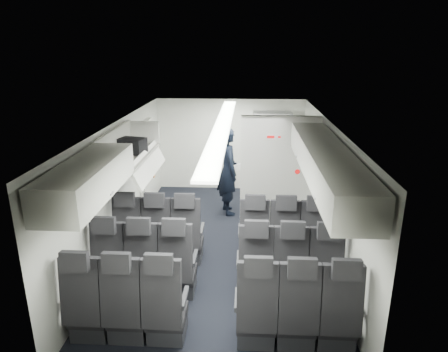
# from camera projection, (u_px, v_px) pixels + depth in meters

# --- Properties ---
(cabin_shell) EXTENTS (3.41, 6.01, 2.16)m
(cabin_shell) POSITION_uv_depth(u_px,v_px,m) (223.00, 185.00, 6.53)
(cabin_shell) COLOR black
(cabin_shell) RESTS_ON ground
(seat_row_front) EXTENTS (3.33, 0.56, 1.24)m
(seat_row_front) POSITION_uv_depth(u_px,v_px,m) (221.00, 240.00, 6.25)
(seat_row_front) COLOR black
(seat_row_front) RESTS_ON cabin_shell
(seat_row_mid) EXTENTS (3.33, 0.56, 1.24)m
(seat_row_mid) POSITION_uv_depth(u_px,v_px,m) (216.00, 270.00, 5.39)
(seat_row_mid) COLOR black
(seat_row_mid) RESTS_ON cabin_shell
(seat_row_rear) EXTENTS (3.33, 0.56, 1.24)m
(seat_row_rear) POSITION_uv_depth(u_px,v_px,m) (210.00, 312.00, 4.54)
(seat_row_rear) COLOR black
(seat_row_rear) RESTS_ON cabin_shell
(overhead_bin_left_rear) EXTENTS (0.53, 1.80, 0.40)m
(overhead_bin_left_rear) POSITION_uv_depth(u_px,v_px,m) (88.00, 180.00, 4.48)
(overhead_bin_left_rear) COLOR silver
(overhead_bin_left_rear) RESTS_ON cabin_shell
(overhead_bin_left_front_open) EXTENTS (0.64, 1.70, 0.72)m
(overhead_bin_left_front_open) POSITION_uv_depth(u_px,v_px,m) (129.00, 151.00, 6.18)
(overhead_bin_left_front_open) COLOR #9E9E93
(overhead_bin_left_front_open) RESTS_ON cabin_shell
(overhead_bin_right_rear) EXTENTS (0.53, 1.80, 0.40)m
(overhead_bin_right_rear) POSITION_uv_depth(u_px,v_px,m) (340.00, 184.00, 4.33)
(overhead_bin_right_rear) COLOR silver
(overhead_bin_right_rear) RESTS_ON cabin_shell
(overhead_bin_right_front) EXTENTS (0.53, 1.70, 0.40)m
(overhead_bin_right_front) POSITION_uv_depth(u_px,v_px,m) (314.00, 146.00, 5.99)
(overhead_bin_right_front) COLOR silver
(overhead_bin_right_front) RESTS_ON cabin_shell
(bulkhead_partition) EXTENTS (1.40, 0.15, 2.13)m
(bulkhead_partition) POSITION_uv_depth(u_px,v_px,m) (279.00, 174.00, 7.25)
(bulkhead_partition) COLOR silver
(bulkhead_partition) RESTS_ON cabin_shell
(galley_unit) EXTENTS (0.85, 0.52, 1.90)m
(galley_unit) POSITION_uv_depth(u_px,v_px,m) (271.00, 154.00, 9.11)
(galley_unit) COLOR #939399
(galley_unit) RESTS_ON cabin_shell
(boarding_door) EXTENTS (0.12, 1.27, 1.86)m
(boarding_door) POSITION_uv_depth(u_px,v_px,m) (147.00, 166.00, 8.14)
(boarding_door) COLOR silver
(boarding_door) RESTS_ON cabin_shell
(flight_attendant) EXTENTS (0.61, 0.75, 1.78)m
(flight_attendant) POSITION_uv_depth(u_px,v_px,m) (228.00, 171.00, 8.04)
(flight_attendant) COLOR black
(flight_attendant) RESTS_ON ground
(carry_on_bag) EXTENTS (0.46, 0.37, 0.24)m
(carry_on_bag) POSITION_uv_depth(u_px,v_px,m) (132.00, 146.00, 6.26)
(carry_on_bag) COLOR black
(carry_on_bag) RESTS_ON overhead_bin_left_front_open
(papers) EXTENTS (0.18, 0.07, 0.13)m
(papers) POSITION_uv_depth(u_px,v_px,m) (237.00, 167.00, 7.95)
(papers) COLOR white
(papers) RESTS_ON flight_attendant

